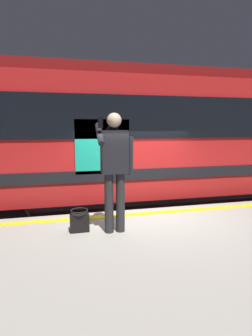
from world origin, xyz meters
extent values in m
plane|color=#4C4742|center=(0.00, 0.00, 0.00)|extent=(24.20, 24.20, 0.00)
cube|color=#9E998E|center=(0.00, 2.51, 0.47)|extent=(13.39, 5.01, 0.95)
cube|color=yellow|center=(0.00, 0.30, 0.95)|extent=(13.12, 0.16, 0.01)
cube|color=slate|center=(0.00, -1.35, 0.08)|extent=(17.41, 0.08, 0.16)
cube|color=slate|center=(0.00, -2.78, 0.08)|extent=(17.41, 0.08, 0.16)
cube|color=red|center=(-1.63, -2.07, 2.32)|extent=(13.09, 3.08, 2.74)
cube|color=maroon|center=(-1.63, -2.07, 3.81)|extent=(12.83, 2.83, 0.24)
cube|color=black|center=(-1.63, -0.51, 2.80)|extent=(12.44, 0.03, 0.90)
cube|color=black|center=(-1.63, -0.51, 1.57)|extent=(12.44, 0.03, 0.24)
cube|color=#19A58C|center=(0.66, -0.51, 2.18)|extent=(1.14, 0.02, 1.13)
cylinder|color=black|center=(2.63, -0.84, 0.58)|extent=(0.84, 0.12, 0.84)
cylinder|color=black|center=(2.63, -3.30, 0.58)|extent=(0.84, 0.12, 0.84)
cylinder|color=#262628|center=(0.61, 1.02, 1.42)|extent=(0.14, 0.14, 0.95)
cylinder|color=#262628|center=(0.79, 1.02, 1.42)|extent=(0.14, 0.14, 0.95)
cube|color=black|center=(0.70, 1.02, 2.22)|extent=(0.40, 0.24, 0.65)
sphere|color=black|center=(0.70, 0.86, 2.52)|extent=(0.20, 0.20, 0.20)
sphere|color=beige|center=(0.70, 1.02, 2.69)|extent=(0.22, 0.22, 0.22)
cylinder|color=black|center=(0.45, 1.02, 2.15)|extent=(0.09, 0.09, 0.58)
cylinder|color=black|center=(0.93, 1.10, 2.49)|extent=(0.09, 0.42, 0.33)
cube|color=black|center=(0.93, 1.20, 2.65)|extent=(0.07, 0.02, 0.15)
cube|color=black|center=(1.24, 0.88, 1.09)|extent=(0.30, 0.16, 0.28)
torus|color=black|center=(1.24, 0.88, 1.29)|extent=(0.28, 0.28, 0.02)
camera|label=1|loc=(1.43, 4.95, 2.60)|focal=28.31mm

